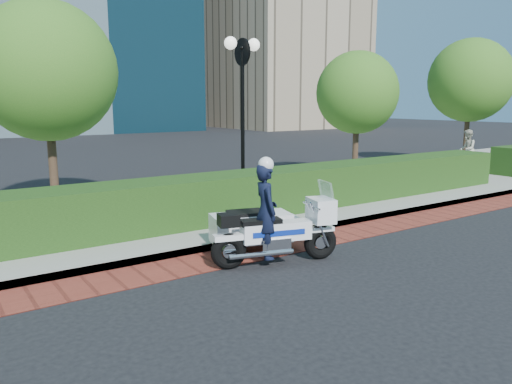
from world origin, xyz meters
TOP-DOWN VIEW (x-y plane):
  - ground at (0.00, 0.00)m, footprint 120.00×120.00m
  - brick_strip at (0.00, 1.50)m, footprint 60.00×1.00m
  - sidewalk at (0.00, 6.00)m, footprint 60.00×8.00m
  - hedge_main at (0.00, 3.60)m, footprint 18.00×1.20m
  - lamppost at (1.00, 5.20)m, footprint 1.02×0.70m
  - tree_b at (-3.50, 6.50)m, footprint 3.20×3.20m
  - tree_c at (6.50, 6.50)m, footprint 2.80×2.80m
  - tree_d at (13.00, 6.50)m, footprint 3.40×3.40m
  - police_motorcycle at (-1.21, 1.08)m, footprint 2.26×1.92m
  - pedestrian at (11.64, 5.54)m, footprint 0.94×0.89m

SIDE VIEW (x-z plane):
  - ground at x=0.00m, z-range 0.00..0.00m
  - brick_strip at x=0.00m, z-range 0.00..0.01m
  - sidewalk at x=0.00m, z-range 0.00..0.15m
  - police_motorcycle at x=-1.21m, z-range -0.29..1.57m
  - hedge_main at x=0.00m, z-range 0.15..1.15m
  - pedestrian at x=11.64m, z-range 0.15..1.69m
  - lamppost at x=1.00m, z-range 0.85..5.06m
  - tree_c at x=6.50m, z-range 0.90..5.20m
  - tree_b at x=-3.50m, z-range 0.99..5.88m
  - tree_d at x=13.00m, z-range 1.03..6.19m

